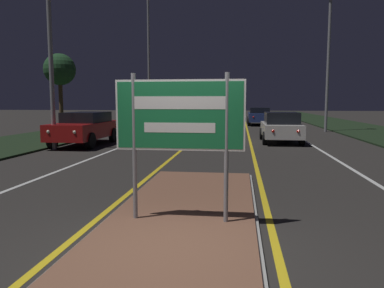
% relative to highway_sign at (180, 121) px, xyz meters
% --- Properties ---
extents(ground_plane, '(160.00, 160.00, 0.00)m').
position_rel_highway_sign_xyz_m(ground_plane, '(0.00, -1.20, -1.68)').
color(ground_plane, '#282623').
extents(median_island, '(2.49, 8.19, 0.10)m').
position_rel_highway_sign_xyz_m(median_island, '(0.00, 0.00, -1.64)').
color(median_island, '#999993').
rests_on(median_island, ground_plane).
extents(verge_left, '(5.00, 100.00, 0.08)m').
position_rel_highway_sign_xyz_m(verge_left, '(-9.50, 18.80, -1.64)').
color(verge_left, black).
rests_on(verge_left, ground_plane).
extents(verge_right, '(5.00, 100.00, 0.08)m').
position_rel_highway_sign_xyz_m(verge_right, '(9.50, 18.80, -1.64)').
color(verge_right, black).
rests_on(verge_right, ground_plane).
extents(centre_line_yellow_left, '(0.12, 70.00, 0.01)m').
position_rel_highway_sign_xyz_m(centre_line_yellow_left, '(-1.43, 23.80, -1.67)').
color(centre_line_yellow_left, gold).
rests_on(centre_line_yellow_left, ground_plane).
extents(centre_line_yellow_right, '(0.12, 70.00, 0.01)m').
position_rel_highway_sign_xyz_m(centre_line_yellow_right, '(1.43, 23.80, -1.67)').
color(centre_line_yellow_right, gold).
rests_on(centre_line_yellow_right, ground_plane).
extents(lane_line_white_left, '(0.12, 70.00, 0.01)m').
position_rel_highway_sign_xyz_m(lane_line_white_left, '(-4.20, 23.80, -1.67)').
color(lane_line_white_left, silver).
rests_on(lane_line_white_left, ground_plane).
extents(lane_line_white_right, '(0.12, 70.00, 0.01)m').
position_rel_highway_sign_xyz_m(lane_line_white_right, '(4.20, 23.80, -1.67)').
color(lane_line_white_right, silver).
rests_on(lane_line_white_right, ground_plane).
extents(edge_line_white_left, '(0.10, 70.00, 0.01)m').
position_rel_highway_sign_xyz_m(edge_line_white_left, '(-7.20, 23.80, -1.67)').
color(edge_line_white_left, silver).
rests_on(edge_line_white_left, ground_plane).
extents(edge_line_white_right, '(0.10, 70.00, 0.01)m').
position_rel_highway_sign_xyz_m(edge_line_white_right, '(7.20, 23.80, -1.67)').
color(edge_line_white_right, silver).
rests_on(edge_line_white_right, ground_plane).
extents(highway_sign, '(2.02, 0.07, 2.31)m').
position_rel_highway_sign_xyz_m(highway_sign, '(0.00, 0.00, 0.00)').
color(highway_sign, gray).
rests_on(highway_sign, median_island).
extents(streetlight_left_far, '(0.62, 0.62, 11.43)m').
position_rel_highway_sign_xyz_m(streetlight_left_far, '(-6.33, 23.81, 6.08)').
color(streetlight_left_far, gray).
rests_on(streetlight_left_far, ground_plane).
extents(streetlight_right_near, '(0.62, 0.62, 9.02)m').
position_rel_highway_sign_xyz_m(streetlight_right_near, '(6.49, 19.67, 4.64)').
color(streetlight_right_near, gray).
rests_on(streetlight_right_near, ground_plane).
extents(car_receding_0, '(1.86, 4.07, 1.47)m').
position_rel_highway_sign_xyz_m(car_receding_0, '(2.89, 12.79, -0.92)').
color(car_receding_0, silver).
rests_on(car_receding_0, ground_plane).
extents(car_receding_1, '(1.92, 4.71, 1.49)m').
position_rel_highway_sign_xyz_m(car_receding_1, '(2.52, 26.44, -0.89)').
color(car_receding_1, navy).
rests_on(car_receding_1, ground_plane).
extents(car_approaching_0, '(1.91, 4.56, 1.49)m').
position_rel_highway_sign_xyz_m(car_approaching_0, '(-6.08, 10.55, -0.88)').
color(car_approaching_0, maroon).
rests_on(car_approaching_0, ground_plane).
extents(car_approaching_1, '(1.94, 4.48, 1.35)m').
position_rel_highway_sign_xyz_m(car_approaching_1, '(-6.04, 24.43, -0.95)').
color(car_approaching_1, maroon).
rests_on(car_approaching_1, ground_plane).
extents(car_approaching_2, '(1.96, 4.68, 1.43)m').
position_rel_highway_sign_xyz_m(car_approaching_2, '(-2.69, 34.57, -0.92)').
color(car_approaching_2, maroon).
rests_on(car_approaching_2, ground_plane).
extents(roadside_palm_left, '(1.87, 1.87, 4.74)m').
position_rel_highway_sign_xyz_m(roadside_palm_left, '(-9.78, 15.73, 2.14)').
color(roadside_palm_left, '#4C3823').
rests_on(roadside_palm_left, verge_left).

